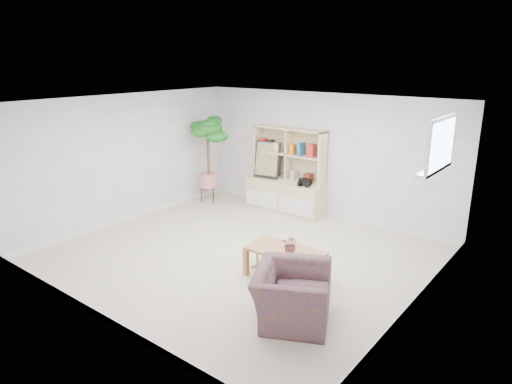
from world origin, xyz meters
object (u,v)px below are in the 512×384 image
Objects in this scene: coffee_table at (285,264)px; floor_tree at (208,160)px; storage_unit at (286,170)px; armchair at (292,291)px.

floor_tree reaches higher than coffee_table.
floor_tree reaches higher than storage_unit.
storage_unit is at bearing 18.55° from floor_tree.
floor_tree is (-3.32, 1.94, 0.71)m from coffee_table.
storage_unit reaches higher than coffee_table.
armchair is at bearing -51.34° from coffee_table.
floor_tree reaches higher than armchair.
floor_tree is at bearing 29.12° from armchair.
storage_unit reaches higher than armchair.
coffee_table is 0.58× the size of floor_tree.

